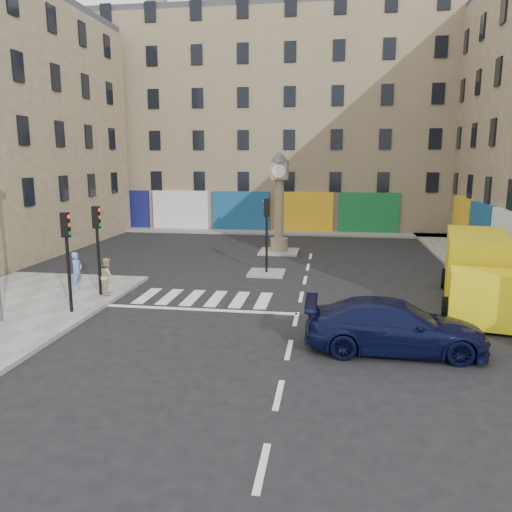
% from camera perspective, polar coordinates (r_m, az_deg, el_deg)
% --- Properties ---
extents(ground, '(120.00, 120.00, 0.00)m').
position_cam_1_polar(ground, '(17.40, 4.37, -8.24)').
color(ground, black).
rests_on(ground, ground).
extents(sidewalk_right, '(2.60, 30.00, 0.15)m').
position_cam_1_polar(sidewalk_right, '(28.02, 24.04, -1.59)').
color(sidewalk_right, gray).
rests_on(sidewalk_right, ground).
extents(sidewalk_far, '(32.00, 2.40, 0.15)m').
position_cam_1_polar(sidewalk_far, '(39.34, 0.99, 2.76)').
color(sidewalk_far, gray).
rests_on(sidewalk_far, ground).
extents(island_near, '(1.80, 1.80, 0.12)m').
position_cam_1_polar(island_near, '(25.23, 1.20, -1.96)').
color(island_near, gray).
rests_on(island_near, ground).
extents(island_far, '(2.40, 2.40, 0.12)m').
position_cam_1_polar(island_far, '(31.07, 2.63, 0.50)').
color(island_far, gray).
rests_on(island_far, ground).
extents(building_far, '(32.00, 10.00, 17.00)m').
position_cam_1_polar(building_far, '(44.77, 2.04, 14.57)').
color(building_far, '#88765B').
rests_on(building_far, ground).
extents(traffic_light_left_near, '(0.28, 0.22, 3.70)m').
position_cam_1_polar(traffic_light_left_near, '(19.34, -20.79, 1.05)').
color(traffic_light_left_near, black).
rests_on(traffic_light_left_near, sidewalk_left).
extents(traffic_light_left_far, '(0.28, 0.22, 3.70)m').
position_cam_1_polar(traffic_light_left_far, '(21.44, -17.68, 2.16)').
color(traffic_light_left_far, black).
rests_on(traffic_light_left_far, sidewalk_left).
extents(traffic_light_island, '(0.28, 0.22, 3.70)m').
position_cam_1_polar(traffic_light_island, '(24.79, 1.23, 3.75)').
color(traffic_light_island, black).
rests_on(traffic_light_island, island_near).
extents(clock_pillar, '(1.20, 1.20, 6.10)m').
position_cam_1_polar(clock_pillar, '(30.62, 2.69, 6.93)').
color(clock_pillar, '#9A8865').
rests_on(clock_pillar, island_far).
extents(navy_sedan, '(5.42, 2.24, 1.57)m').
position_cam_1_polar(navy_sedan, '(15.72, 15.55, -7.73)').
color(navy_sedan, black).
rests_on(navy_sedan, ground).
extents(yellow_van, '(3.70, 7.76, 2.72)m').
position_cam_1_polar(yellow_van, '(21.80, 23.93, -1.53)').
color(yellow_van, yellow).
rests_on(yellow_van, ground).
extents(pedestrian_blue, '(0.45, 0.63, 1.63)m').
position_cam_1_polar(pedestrian_blue, '(23.00, -19.79, -1.60)').
color(pedestrian_blue, '#5D88D5').
rests_on(pedestrian_blue, sidewalk_left).
extents(pedestrian_tan, '(0.85, 0.93, 1.55)m').
position_cam_1_polar(pedestrian_tan, '(21.71, -16.59, -2.22)').
color(pedestrian_tan, tan).
rests_on(pedestrian_tan, sidewalk_left).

